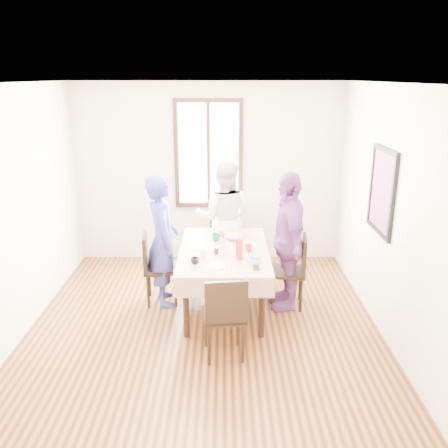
{
  "coord_description": "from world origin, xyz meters",
  "views": [
    {
      "loc": [
        0.23,
        -4.76,
        2.77
      ],
      "look_at": [
        0.23,
        0.52,
        1.1
      ],
      "focal_mm": 37.77,
      "sensor_mm": 36.0,
      "label": 1
    }
  ],
  "objects": [
    {
      "name": "flower_bunch",
      "position": [
        0.21,
        0.59,
        0.95
      ],
      "size": [
        0.09,
        0.09,
        0.1
      ],
      "primitive_type": null,
      "color": "yellow",
      "rests_on": "flower_vase"
    },
    {
      "name": "juice_carton",
      "position": [
        0.4,
        0.26,
        0.89
      ],
      "size": [
        0.08,
        0.08,
        0.25
      ],
      "primitive_type": "cube",
      "color": "red",
      "rests_on": "tablecloth"
    },
    {
      "name": "chair_near",
      "position": [
        0.23,
        -0.5,
        0.46
      ],
      "size": [
        0.47,
        0.47,
        0.91
      ],
      "primitive_type": "cube",
      "rotation": [
        0.0,
        0.0,
        0.12
      ],
      "color": "black",
      "rests_on": "ground"
    },
    {
      "name": "drinking_glass",
      "position": [
        -0.02,
        0.32,
        0.81
      ],
      "size": [
        0.07,
        0.07,
        0.1
      ],
      "primitive_type": "cylinder",
      "color": "silver",
      "rests_on": "tablecloth"
    },
    {
      "name": "dining_table",
      "position": [
        0.23,
        0.57,
        0.38
      ],
      "size": [
        0.95,
        1.55,
        0.75
      ],
      "primitive_type": "cube",
      "color": "black",
      "rests_on": "ground"
    },
    {
      "name": "butter_tub",
      "position": [
        0.58,
        0.15,
        0.8
      ],
      "size": [
        0.13,
        0.13,
        0.07
      ],
      "primitive_type": "cylinder",
      "color": "white",
      "rests_on": "tablecloth"
    },
    {
      "name": "art_poster",
      "position": [
        1.98,
        0.3,
        1.55
      ],
      "size": [
        0.04,
        0.76,
        0.96
      ],
      "primitive_type": "cube",
      "color": "red",
      "rests_on": "right_wall"
    },
    {
      "name": "plate_left",
      "position": [
        -0.11,
        0.67,
        0.77
      ],
      "size": [
        0.2,
        0.2,
        0.01
      ],
      "primitive_type": "cylinder",
      "color": "white",
      "rests_on": "tablecloth"
    },
    {
      "name": "window_frame",
      "position": [
        0.0,
        2.23,
        1.65
      ],
      "size": [
        1.02,
        0.06,
        1.62
      ],
      "primitive_type": "cube",
      "color": "black",
      "rests_on": "back_wall"
    },
    {
      "name": "serving_bowl",
      "position": [
        0.35,
        0.94,
        0.79
      ],
      "size": [
        0.26,
        0.26,
        0.05
      ],
      "primitive_type": "imported",
      "rotation": [
        0.0,
        0.0,
        -0.22
      ],
      "color": "white",
      "rests_on": "tablecloth"
    },
    {
      "name": "tablecloth",
      "position": [
        0.23,
        0.57,
        0.76
      ],
      "size": [
        1.07,
        1.67,
        0.01
      ],
      "primitive_type": "cube",
      "color": "#5B0C00",
      "rests_on": "dining_table"
    },
    {
      "name": "mug_green",
      "position": [
        0.13,
        0.89,
        0.81
      ],
      "size": [
        0.11,
        0.11,
        0.09
      ],
      "primitive_type": "imported",
      "rotation": [
        0.0,
        0.0,
        0.01
      ],
      "color": "#0C7226",
      "rests_on": "tablecloth"
    },
    {
      "name": "mug_black",
      "position": [
        -0.09,
        0.11,
        0.8
      ],
      "size": [
        0.1,
        0.1,
        0.07
      ],
      "primitive_type": "imported",
      "rotation": [
        0.0,
        0.0,
        -0.1
      ],
      "color": "black",
      "rests_on": "tablecloth"
    },
    {
      "name": "person_right",
      "position": [
        1.0,
        0.61,
        0.85
      ],
      "size": [
        0.51,
        1.04,
        1.71
      ],
      "primitive_type": "imported",
      "rotation": [
        0.0,
        0.0,
        -1.48
      ],
      "color": "#743D7E",
      "rests_on": "ground"
    },
    {
      "name": "plate_far",
      "position": [
        0.22,
        1.19,
        0.77
      ],
      "size": [
        0.2,
        0.2,
        0.01
      ],
      "primitive_type": "cylinder",
      "color": "white",
      "rests_on": "tablecloth"
    },
    {
      "name": "window_pane",
      "position": [
        0.0,
        2.24,
        1.65
      ],
      "size": [
        0.9,
        0.02,
        1.5
      ],
      "primitive_type": "cube",
      "color": "white",
      "rests_on": "back_wall"
    },
    {
      "name": "person_far",
      "position": [
        0.23,
        1.61,
        0.83
      ],
      "size": [
        0.87,
        0.71,
        1.67
      ],
      "primitive_type": "imported",
      "rotation": [
        0.0,
        0.0,
        3.05
      ],
      "color": "silver",
      "rests_on": "ground"
    },
    {
      "name": "smartphone",
      "position": [
        0.58,
        -0.02,
        0.77
      ],
      "size": [
        0.07,
        0.14,
        0.01
      ],
      "primitive_type": "cube",
      "color": "black",
      "rests_on": "tablecloth"
    },
    {
      "name": "right_wall",
      "position": [
        2.0,
        0.0,
        1.35
      ],
      "size": [
        0.0,
        4.5,
        4.5
      ],
      "primitive_type": "plane",
      "rotation": [
        1.57,
        0.0,
        -1.57
      ],
      "color": "beige",
      "rests_on": "ground"
    },
    {
      "name": "back_wall",
      "position": [
        0.0,
        2.25,
        1.35
      ],
      "size": [
        4.0,
        0.0,
        4.0
      ],
      "primitive_type": "plane",
      "rotation": [
        1.57,
        0.0,
        0.0
      ],
      "color": "beige",
      "rests_on": "ground"
    },
    {
      "name": "mug_flag",
      "position": [
        0.52,
        0.49,
        0.81
      ],
      "size": [
        0.11,
        0.11,
        0.09
      ],
      "primitive_type": "imported",
      "rotation": [
        0.0,
        0.0,
        0.26
      ],
      "color": "red",
      "rests_on": "tablecloth"
    },
    {
      "name": "butter_lid",
      "position": [
        0.58,
        0.15,
        0.83
      ],
      "size": [
        0.12,
        0.12,
        0.01
      ],
      "primitive_type": "cylinder",
      "color": "blue",
      "rests_on": "butter_tub"
    },
    {
      "name": "plate_right",
      "position": [
        0.53,
        0.68,
        0.77
      ],
      "size": [
        0.2,
        0.2,
        0.01
      ],
      "primitive_type": "cylinder",
      "color": "white",
      "rests_on": "tablecloth"
    },
    {
      "name": "plate_near",
      "position": [
        0.15,
        0.03,
        0.77
      ],
      "size": [
        0.2,
        0.2,
        0.01
      ],
      "primitive_type": "cylinder",
      "color": "white",
      "rests_on": "tablecloth"
    },
    {
      "name": "flower_vase",
      "position": [
        0.21,
        0.59,
        0.83
      ],
      "size": [
        0.07,
        0.07,
        0.13
      ],
      "primitive_type": "cylinder",
      "color": "silver",
      "rests_on": "tablecloth"
    },
    {
      "name": "ground",
      "position": [
        0.0,
        0.0,
        0.0
      ],
      "size": [
        4.5,
        4.5,
        0.0
      ],
      "primitive_type": "plane",
      "color": "#311D0E",
      "rests_on": "ground"
    },
    {
      "name": "jam_jar",
      "position": [
        0.14,
        0.41,
        0.8
      ],
      "size": [
        0.06,
        0.06,
        0.08
      ],
      "primitive_type": "cylinder",
      "color": "black",
      "rests_on": "tablecloth"
    },
    {
      "name": "chair_far",
      "position": [
        0.23,
        1.63,
        0.46
      ],
      "size": [
        0.43,
        0.43,
        0.91
      ],
      "primitive_type": "cube",
      "rotation": [
        0.0,
        0.0,
        3.16
      ],
      "color": "black",
      "rests_on": "ground"
    },
    {
      "name": "chair_right",
      "position": [
        1.02,
        0.61,
        0.46
      ],
      "size": [
        0.47,
        0.47,
        0.91
      ],
      "primitive_type": "cube",
      "rotation": [
        0.0,
        0.0,
        1.45
      ],
      "color": "black",
      "rests_on": "ground"
    },
    {
      "name": "chair_left",
      "position": [
        -0.56,
        0.71,
        0.46
      ],
      "size": [
        0.46,
        0.46,
        0.91
      ],
      "primitive_type": "cube",
      "rotation": [
        0.0,
        0.0,
        -1.46
      ],
      "color": "black",
      "rests_on": "ground"
    },
    {
      "name": "person_left",
      "position": [
        -0.54,
        0.71,
        0.83
      ],
      "size": [
        0.53,
        0.68,
        1.65
      ],
      "primitive_type": "imported",
      "rotation": [
        0.0,
        0.0,
        1.82
      ],
      "color": "#34368C",
      "rests_on": "ground"
    }
  ]
}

